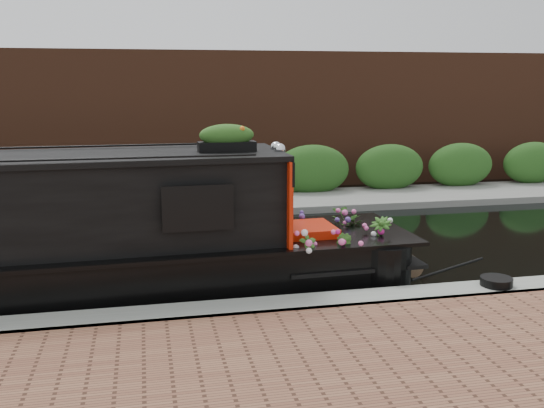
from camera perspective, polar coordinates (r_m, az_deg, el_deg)
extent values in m
plane|color=black|center=(11.22, -10.63, -5.02)|extent=(80.00, 80.00, 0.00)
cube|color=gray|center=(8.11, -9.95, -11.61)|extent=(40.00, 0.60, 0.50)
cube|color=gray|center=(15.30, -11.08, -0.58)|extent=(40.00, 2.40, 0.34)
cube|color=#27551C|center=(16.18, -11.15, 0.08)|extent=(40.00, 1.10, 2.80)
cube|color=#552D1C|center=(18.24, -11.28, 1.37)|extent=(40.00, 1.00, 8.00)
cube|color=red|center=(9.34, 0.49, 0.60)|extent=(0.11, 1.71, 1.32)
cube|color=black|center=(8.29, -6.98, -0.39)|extent=(0.88, 0.06, 0.54)
cube|color=red|center=(9.62, 3.44, -3.42)|extent=(0.81, 0.90, 0.49)
sphere|color=silver|center=(9.10, 0.75, 5.18)|extent=(0.18, 0.18, 0.18)
sphere|color=silver|center=(9.36, 0.37, 5.36)|extent=(0.18, 0.18, 0.18)
cube|color=black|center=(9.09, -4.27, 5.42)|extent=(0.87, 0.30, 0.15)
ellipsoid|color=orange|center=(9.07, -4.29, 6.61)|extent=(0.94, 0.30, 0.23)
imported|color=#316220|center=(8.87, 3.43, -4.56)|extent=(0.33, 0.27, 0.54)
imported|color=#316220|center=(9.07, 6.84, -4.39)|extent=(0.33, 0.35, 0.50)
imported|color=#316220|center=(10.32, 7.18, -2.13)|extent=(0.58, 0.51, 0.60)
imported|color=#316220|center=(9.67, 10.14, -3.08)|extent=(0.49, 0.49, 0.63)
imported|color=#316220|center=(10.23, 1.58, -2.39)|extent=(0.24, 0.31, 0.53)
cylinder|color=brown|center=(10.36, 12.79, -5.59)|extent=(0.33, 0.40, 0.33)
cylinder|color=black|center=(9.42, 20.36, -6.86)|extent=(0.46, 0.46, 0.12)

